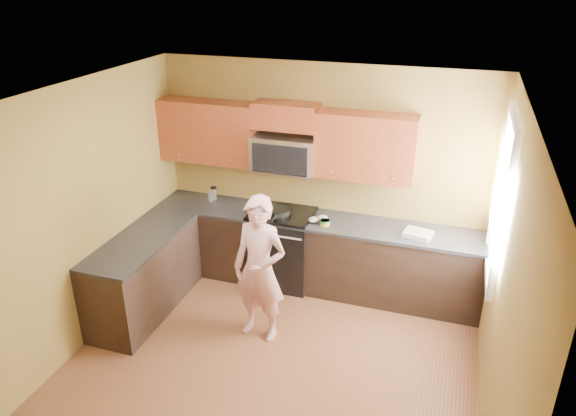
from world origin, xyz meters
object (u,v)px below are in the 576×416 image
at_px(frying_pan, 279,213).
at_px(stove, 282,247).
at_px(microwave, 285,170).
at_px(butter_tub, 325,225).
at_px(travel_mug, 214,199).
at_px(woman, 260,269).

bearing_deg(frying_pan, stove, 51.05).
xyz_separation_m(microwave, frying_pan, (-0.03, -0.16, -0.50)).
bearing_deg(microwave, stove, -90.00).
relative_size(butter_tub, travel_mug, 0.72).
bearing_deg(woman, frying_pan, 105.73).
bearing_deg(butter_tub, travel_mug, 169.04).
distance_m(microwave, woman, 1.39).
xyz_separation_m(stove, woman, (0.13, -1.10, 0.33)).
xyz_separation_m(frying_pan, butter_tub, (0.59, -0.08, -0.03)).
height_order(stove, microwave, microwave).
relative_size(woman, travel_mug, 9.92).
distance_m(stove, frying_pan, 0.48).
height_order(woman, butter_tub, woman).
distance_m(microwave, travel_mug, 1.12).
height_order(frying_pan, travel_mug, travel_mug).
relative_size(stove, frying_pan, 1.93).
relative_size(stove, microwave, 1.25).
bearing_deg(stove, travel_mug, 169.55).
height_order(microwave, travel_mug, microwave).
bearing_deg(woman, butter_tub, 73.22).
relative_size(frying_pan, butter_tub, 4.20).
xyz_separation_m(stove, microwave, (0.00, 0.12, 0.97)).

